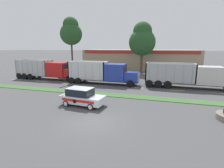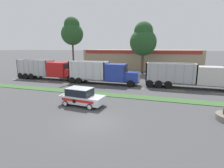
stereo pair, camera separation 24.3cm
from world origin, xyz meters
name	(u,v)px [view 2 (the right image)]	position (x,y,z in m)	size (l,w,h in m)	color
ground_plane	(92,122)	(0.00, 0.00, 0.00)	(600.00, 600.00, 0.00)	#474749
grass_verge	(119,95)	(0.00, 7.97, 0.03)	(120.00, 1.68, 0.06)	#3D6633
centre_line_1	(18,79)	(-20.44, 12.81, 0.00)	(2.40, 0.14, 0.01)	yellow
centre_line_2	(43,81)	(-15.04, 12.81, 0.00)	(2.40, 0.14, 0.01)	yellow
centre_line_3	(70,83)	(-9.64, 12.81, 0.00)	(2.40, 0.14, 0.01)	yellow
centre_line_4	(101,85)	(-4.24, 12.81, 0.00)	(2.40, 0.14, 0.01)	yellow
centre_line_5	(136,88)	(1.16, 12.81, 0.00)	(2.40, 0.14, 0.01)	yellow
centre_line_6	(176,90)	(6.56, 12.81, 0.00)	(2.40, 0.14, 0.01)	yellow
centre_line_7	(221,94)	(11.96, 12.81, 0.00)	(2.40, 0.14, 0.01)	yellow
dump_truck_lead	(198,77)	(9.48, 14.81, 1.67)	(12.11, 2.79, 3.49)	black
dump_truck_mid	(54,70)	(-14.12, 14.85, 1.63)	(12.40, 2.73, 3.46)	black
dump_truck_far_right	(110,74)	(-3.22, 14.00, 1.68)	(11.20, 2.73, 3.52)	black
rally_car	(81,97)	(-2.68, 3.45, 0.89)	(4.54, 2.26, 1.80)	silver
store_building_backdrop	(142,59)	(-1.61, 36.93, 2.52)	(29.29, 12.10, 5.03)	#9E896B
tree_behind_left	(143,40)	(-0.04, 27.10, 7.31)	(5.71, 5.71, 11.04)	#473828
tree_behind_centre	(72,32)	(-14.95, 23.30, 8.99)	(4.76, 4.76, 12.11)	#473828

